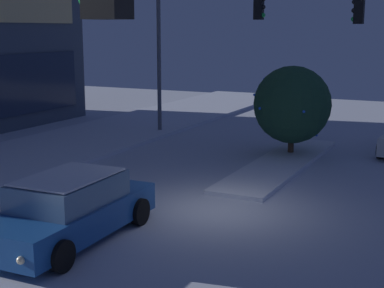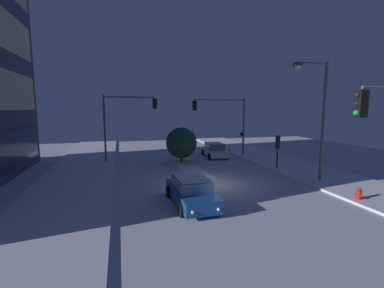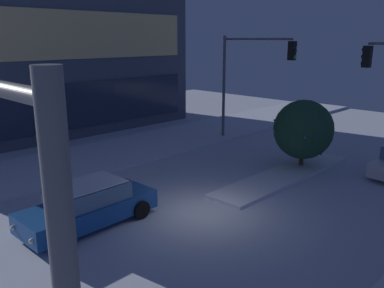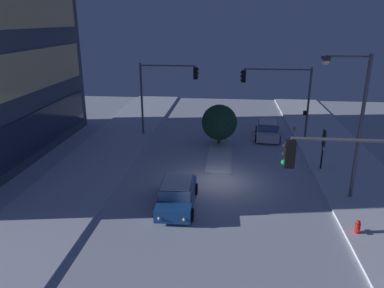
% 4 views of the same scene
% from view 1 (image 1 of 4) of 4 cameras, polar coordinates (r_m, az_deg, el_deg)
% --- Properties ---
extents(ground, '(52.00, 52.00, 0.00)m').
position_cam_1_polar(ground, '(15.19, 2.66, -6.63)').
color(ground, silver).
extents(median_strip, '(9.00, 1.80, 0.14)m').
position_cam_1_polar(median_strip, '(20.28, 8.87, -1.94)').
color(median_strip, silver).
rests_on(median_strip, ground).
extents(car_far, '(4.78, 2.16, 1.49)m').
position_cam_1_polar(car_far, '(13.23, -12.11, -6.40)').
color(car_far, '#19478C').
rests_on(car_far, ground).
extents(traffic_light_corner_far_right, '(0.32, 5.08, 6.38)m').
position_cam_1_polar(traffic_light_corner_far_right, '(25.13, 0.66, 10.89)').
color(traffic_light_corner_far_right, '#565960').
rests_on(traffic_light_corner_far_right, ground).
extents(decorated_tree_median, '(2.88, 2.88, 3.39)m').
position_cam_1_polar(decorated_tree_median, '(21.59, 9.97, 3.89)').
color(decorated_tree_median, '#473323').
rests_on(decorated_tree_median, ground).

